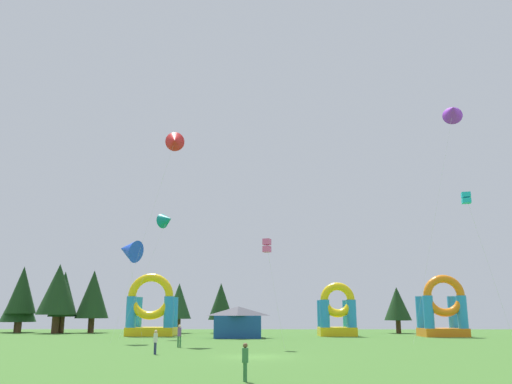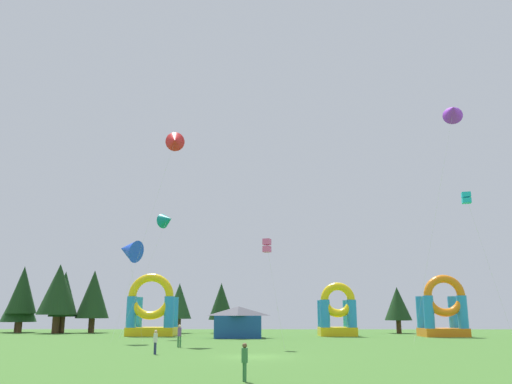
# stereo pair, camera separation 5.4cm
# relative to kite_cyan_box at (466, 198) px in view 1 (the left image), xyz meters

# --- Properties ---
(ground_plane) EXTENTS (120.00, 120.00, 0.00)m
(ground_plane) POSITION_rel_kite_cyan_box_xyz_m (-19.17, -10.87, -13.06)
(ground_plane) COLOR #3D6B28
(kite_cyan_box) EXTENTS (3.28, 1.09, 13.59)m
(kite_cyan_box) POSITION_rel_kite_cyan_box_xyz_m (0.00, 0.00, 0.00)
(kite_cyan_box) COLOR #19B7CC
(kite_cyan_box) RESTS_ON ground_plane
(kite_teal_delta) EXTENTS (5.11, 6.04, 14.85)m
(kite_teal_delta) POSITION_rel_kite_cyan_box_xyz_m (-30.28, 15.90, 0.81)
(kite_teal_delta) COLOR #0C7F7A
(kite_teal_delta) RESTS_ON ground_plane
(kite_red_delta) EXTENTS (6.59, 2.58, 21.99)m
(kite_red_delta) POSITION_rel_kite_cyan_box_xyz_m (-27.98, 6.34, 7.70)
(kite_red_delta) COLOR red
(kite_red_delta) RESTS_ON ground_plane
(kite_purple_delta) EXTENTS (6.39, 2.87, 24.16)m
(kite_purple_delta) POSITION_rel_kite_cyan_box_xyz_m (0.98, 3.93, 9.97)
(kite_purple_delta) COLOR purple
(kite_purple_delta) RESTS_ON ground_plane
(kite_blue_delta) EXTENTS (3.23, 4.27, 10.41)m
(kite_blue_delta) POSITION_rel_kite_cyan_box_xyz_m (-32.28, 6.20, -3.99)
(kite_blue_delta) COLOR blue
(kite_blue_delta) RESTS_ON ground_plane
(kite_pink_box) EXTENTS (1.80, 1.01, 9.07)m
(kite_pink_box) POSITION_rel_kite_cyan_box_xyz_m (-18.26, -2.04, -4.58)
(kite_pink_box) COLOR #EA599E
(kite_pink_box) RESTS_ON ground_plane
(person_midfield) EXTENTS (0.34, 0.34, 1.87)m
(person_midfield) POSITION_rel_kite_cyan_box_xyz_m (-25.69, -1.16, -11.95)
(person_midfield) COLOR #33723F
(person_midfield) RESTS_ON ground_plane
(person_far_side) EXTENTS (0.36, 0.36, 1.58)m
(person_far_side) POSITION_rel_kite_cyan_box_xyz_m (-19.42, -23.72, -12.12)
(person_far_side) COLOR #33723F
(person_far_side) RESTS_ON ground_plane
(person_near_camera) EXTENTS (0.40, 0.40, 1.66)m
(person_near_camera) POSITION_rel_kite_cyan_box_xyz_m (-26.22, -8.74, -12.08)
(person_near_camera) COLOR navy
(person_near_camera) RESTS_ON ground_plane
(inflatable_red_slide) EXTENTS (5.96, 4.47, 7.71)m
(inflatable_red_slide) POSITION_rel_kite_cyan_box_xyz_m (-32.67, 20.97, -10.18)
(inflatable_red_slide) COLOR yellow
(inflatable_red_slide) RESTS_ON ground_plane
(inflatable_yellow_castle) EXTENTS (5.27, 4.34, 7.40)m
(inflatable_yellow_castle) POSITION_rel_kite_cyan_box_xyz_m (3.50, 19.36, -10.23)
(inflatable_yellow_castle) COLOR orange
(inflatable_yellow_castle) RESTS_ON ground_plane
(inflatable_blue_arch) EXTENTS (4.53, 4.36, 6.58)m
(inflatable_blue_arch) POSITION_rel_kite_cyan_box_xyz_m (-9.24, 21.08, -10.59)
(inflatable_blue_arch) COLOR yellow
(inflatable_blue_arch) RESTS_ON ground_plane
(festival_tent) EXTENTS (5.34, 4.47, 3.58)m
(festival_tent) POSITION_rel_kite_cyan_box_xyz_m (-21.47, 15.98, -11.27)
(festival_tent) COLOR #19478C
(festival_tent) RESTS_ON ground_plane
(tree_row_0) EXTENTS (5.17, 5.17, 8.03)m
(tree_row_0) POSITION_rel_kite_cyan_box_xyz_m (-55.15, 33.23, -8.31)
(tree_row_0) COLOR #4C331E
(tree_row_0) RESTS_ON ground_plane
(tree_row_1) EXTENTS (4.36, 4.36, 9.67)m
(tree_row_1) POSITION_rel_kite_cyan_box_xyz_m (-54.34, 31.95, -6.92)
(tree_row_1) COLOR #4C331E
(tree_row_1) RESTS_ON ground_plane
(tree_row_2) EXTENTS (5.63, 5.63, 9.79)m
(tree_row_2) POSITION_rel_kite_cyan_box_xyz_m (-48.10, 29.65, -6.93)
(tree_row_2) COLOR #4C331E
(tree_row_2) RESTS_ON ground_plane
(tree_row_3) EXTENTS (4.09, 4.09, 8.78)m
(tree_row_3) POSITION_rel_kite_cyan_box_xyz_m (-47.55, 30.59, -7.56)
(tree_row_3) COLOR #4C331E
(tree_row_3) RESTS_ON ground_plane
(tree_row_4) EXTENTS (4.80, 4.80, 9.04)m
(tree_row_4) POSITION_rel_kite_cyan_box_xyz_m (-43.62, 31.62, -7.55)
(tree_row_4) COLOR #4C331E
(tree_row_4) RESTS_ON ground_plane
(tree_row_5) EXTENTS (3.59, 3.59, 7.04)m
(tree_row_5) POSITION_rel_kite_cyan_box_xyz_m (-30.69, 30.28, -8.58)
(tree_row_5) COLOR #4C331E
(tree_row_5) RESTS_ON ground_plane
(tree_row_6) EXTENTS (3.65, 3.65, 7.10)m
(tree_row_6) POSITION_rel_kite_cyan_box_xyz_m (-24.65, 30.79, -8.62)
(tree_row_6) COLOR #4C331E
(tree_row_6) RESTS_ON ground_plane
(tree_row_7) EXTENTS (3.85, 3.85, 6.48)m
(tree_row_7) POSITION_rel_kite_cyan_box_xyz_m (0.71, 30.18, -8.96)
(tree_row_7) COLOR #4C331E
(tree_row_7) RESTS_ON ground_plane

